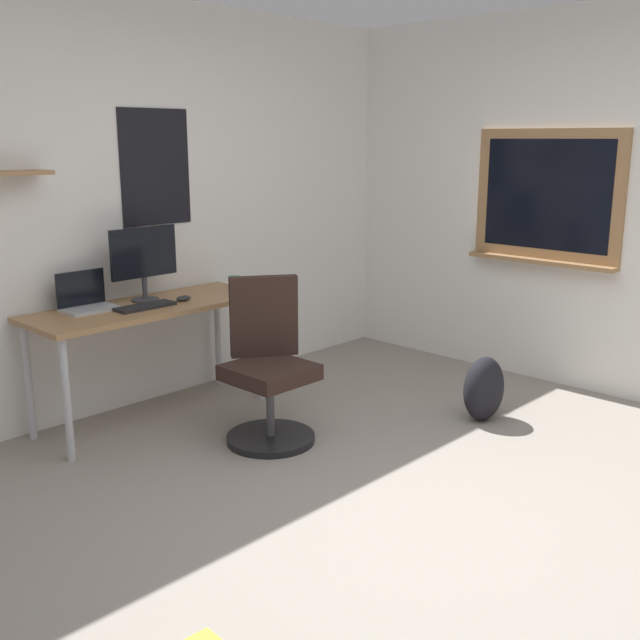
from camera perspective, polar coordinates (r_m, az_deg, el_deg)
ground_plane at (r=3.53m, az=7.80°, el=-15.82°), size 5.20×5.20×0.00m
wall_back at (r=4.93m, az=-15.56°, el=8.24°), size 5.00×0.30×2.60m
desk at (r=4.71m, az=-12.89°, el=0.28°), size 1.52×0.58×0.74m
office_chair at (r=4.36m, az=-4.00°, el=-3.99°), size 0.56×0.57×0.95m
laptop at (r=4.63m, az=-17.46°, el=1.42°), size 0.31×0.21×0.23m
monitor_primary at (r=4.74m, az=-13.35°, el=4.61°), size 0.46×0.17×0.46m
keyboard at (r=4.60m, az=-13.24°, el=1.02°), size 0.37×0.13×0.02m
computer_mouse at (r=4.75m, az=-10.42°, el=1.65°), size 0.10×0.06×0.03m
coffee_mug at (r=5.05m, az=-6.58°, el=2.86°), size 0.08×0.08×0.09m
backpack at (r=4.79m, az=12.44°, el=-5.16°), size 0.32×0.22×0.41m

